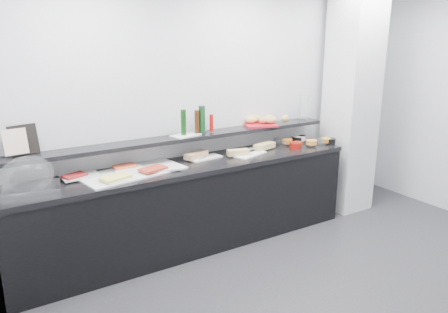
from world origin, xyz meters
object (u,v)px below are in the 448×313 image
cloche_base (32,188)px  condiment_tray (186,135)px  sandwich_plate_mid (250,154)px  carafe (304,108)px  framed_print (24,140)px  bread_tray (260,125)px

cloche_base → condiment_tray: bearing=17.4°
sandwich_plate_mid → condiment_tray: (-0.66, 0.22, 0.25)m
cloche_base → condiment_tray: 1.55m
condiment_tray → carafe: carafe is taller
condiment_tray → carafe: 1.60m
sandwich_plate_mid → framed_print: size_ratio=1.48×
framed_print → condiment_tray: bearing=-14.6°
cloche_base → sandwich_plate_mid: 2.18m
framed_print → bread_tray: size_ratio=0.73×
framed_print → condiment_tray: (1.50, -0.09, -0.12)m
condiment_tray → carafe: bearing=-14.7°
cloche_base → bread_tray: bearing=15.0°
framed_print → carafe: carafe is taller
sandwich_plate_mid → bread_tray: (0.29, 0.22, 0.25)m
sandwich_plate_mid → framed_print: bearing=153.7°
framed_print → carafe: size_ratio=0.87×
framed_print → condiment_tray: framed_print is taller
sandwich_plate_mid → carafe: bearing=-4.7°
framed_print → sandwich_plate_mid: bearing=-19.3°
framed_print → bread_tray: (2.45, -0.09, -0.12)m
sandwich_plate_mid → carafe: size_ratio=1.29×
sandwich_plate_mid → bread_tray: 0.44m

